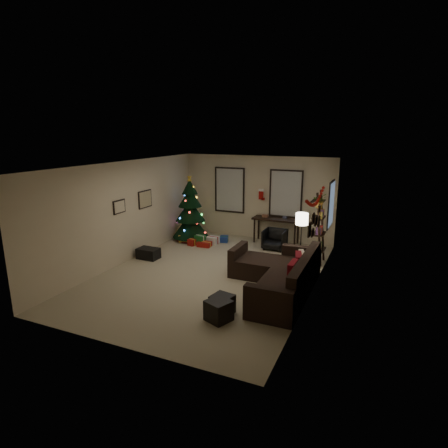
# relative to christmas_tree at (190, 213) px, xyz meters

# --- Properties ---
(floor) EXTENTS (7.00, 7.00, 0.00)m
(floor) POSITION_rel_christmas_tree_xyz_m (1.89, -2.44, -0.89)
(floor) COLOR tan
(floor) RESTS_ON ground
(ceiling) EXTENTS (7.00, 7.00, 0.00)m
(ceiling) POSITION_rel_christmas_tree_xyz_m (1.89, -2.44, 1.81)
(ceiling) COLOR white
(ceiling) RESTS_ON floor
(wall_back) EXTENTS (5.00, 0.00, 5.00)m
(wall_back) POSITION_rel_christmas_tree_xyz_m (1.89, 1.06, 0.46)
(wall_back) COLOR beige
(wall_back) RESTS_ON floor
(wall_front) EXTENTS (5.00, 0.00, 5.00)m
(wall_front) POSITION_rel_christmas_tree_xyz_m (1.89, -5.94, 0.46)
(wall_front) COLOR beige
(wall_front) RESTS_ON floor
(wall_left) EXTENTS (0.00, 7.00, 7.00)m
(wall_left) POSITION_rel_christmas_tree_xyz_m (-0.61, -2.44, 0.46)
(wall_left) COLOR beige
(wall_left) RESTS_ON floor
(wall_right) EXTENTS (0.00, 7.00, 7.00)m
(wall_right) POSITION_rel_christmas_tree_xyz_m (4.39, -2.44, 0.46)
(wall_right) COLOR beige
(wall_right) RESTS_ON floor
(window_back_left) EXTENTS (1.05, 0.06, 1.50)m
(window_back_left) POSITION_rel_christmas_tree_xyz_m (0.94, 1.03, 0.66)
(window_back_left) COLOR #728CB2
(window_back_left) RESTS_ON wall_back
(window_back_right) EXTENTS (1.05, 0.06, 1.50)m
(window_back_right) POSITION_rel_christmas_tree_xyz_m (2.84, 1.03, 0.66)
(window_back_right) COLOR #728CB2
(window_back_right) RESTS_ON wall_back
(window_right_wall) EXTENTS (0.06, 0.90, 1.30)m
(window_right_wall) POSITION_rel_christmas_tree_xyz_m (4.36, 0.11, 0.61)
(window_right_wall) COLOR #728CB2
(window_right_wall) RESTS_ON wall_right
(christmas_tree) EXTENTS (1.16, 1.16, 2.15)m
(christmas_tree) POSITION_rel_christmas_tree_xyz_m (0.00, 0.00, 0.00)
(christmas_tree) COLOR black
(christmas_tree) RESTS_ON floor
(presents) EXTENTS (1.50, 1.01, 0.30)m
(presents) POSITION_rel_christmas_tree_xyz_m (0.48, -0.21, -0.78)
(presents) COLOR maroon
(presents) RESTS_ON floor
(sofa) EXTENTS (2.02, 2.92, 0.90)m
(sofa) POSITION_rel_christmas_tree_xyz_m (3.71, -2.65, -0.60)
(sofa) COLOR black
(sofa) RESTS_ON floor
(pillow_red_a) EXTENTS (0.13, 0.46, 0.46)m
(pillow_red_a) POSITION_rel_christmas_tree_xyz_m (4.10, -3.15, -0.25)
(pillow_red_a) COLOR maroon
(pillow_red_a) RESTS_ON sofa
(pillow_red_b) EXTENTS (0.25, 0.50, 0.48)m
(pillow_red_b) POSITION_rel_christmas_tree_xyz_m (4.10, -2.64, -0.25)
(pillow_red_b) COLOR maroon
(pillow_red_b) RESTS_ON sofa
(pillow_cream) EXTENTS (0.24, 0.41, 0.39)m
(pillow_cream) POSITION_rel_christmas_tree_xyz_m (4.10, -2.29, -0.26)
(pillow_cream) COLOR beige
(pillow_cream) RESTS_ON sofa
(ottoman_near) EXTENTS (0.46, 0.46, 0.37)m
(ottoman_near) POSITION_rel_christmas_tree_xyz_m (2.99, -4.21, -0.71)
(ottoman_near) COLOR black
(ottoman_near) RESTS_ON floor
(ottoman_far) EXTENTS (0.54, 0.54, 0.39)m
(ottoman_far) POSITION_rel_christmas_tree_xyz_m (3.04, -4.48, -0.70)
(ottoman_far) COLOR black
(ottoman_far) RESTS_ON floor
(desk) EXTENTS (1.48, 0.53, 0.80)m
(desk) POSITION_rel_christmas_tree_xyz_m (2.64, 0.78, -0.19)
(desk) COLOR black
(desk) RESTS_ON floor
(desk_chair) EXTENTS (0.60, 0.56, 0.61)m
(desk_chair) POSITION_rel_christmas_tree_xyz_m (2.78, 0.13, -0.58)
(desk_chair) COLOR black
(desk_chair) RESTS_ON floor
(bookshelf) EXTENTS (0.30, 0.57, 1.95)m
(bookshelf) POSITION_rel_christmas_tree_xyz_m (4.19, -0.55, 0.05)
(bookshelf) COLOR black
(bookshelf) RESTS_ON floor
(potted_plant) EXTENTS (0.53, 0.49, 0.49)m
(potted_plant) POSITION_rel_christmas_tree_xyz_m (4.19, -0.86, 0.92)
(potted_plant) COLOR #4C4C4C
(potted_plant) RESTS_ON bookshelf
(floor_lamp) EXTENTS (0.31, 0.31, 1.47)m
(floor_lamp) POSITION_rel_christmas_tree_xyz_m (3.84, -1.22, 0.34)
(floor_lamp) COLOR black
(floor_lamp) RESTS_ON floor
(art_map) EXTENTS (0.04, 0.60, 0.50)m
(art_map) POSITION_rel_christmas_tree_xyz_m (-0.59, -1.58, 0.67)
(art_map) COLOR black
(art_map) RESTS_ON wall_left
(art_abstract) EXTENTS (0.04, 0.45, 0.35)m
(art_abstract) POSITION_rel_christmas_tree_xyz_m (-0.59, -2.71, 0.66)
(art_abstract) COLOR black
(art_abstract) RESTS_ON wall_left
(gallery) EXTENTS (0.03, 1.25, 0.54)m
(gallery) POSITION_rel_christmas_tree_xyz_m (4.37, -2.51, 0.68)
(gallery) COLOR black
(gallery) RESTS_ON wall_right
(garland) EXTENTS (0.08, 1.90, 0.30)m
(garland) POSITION_rel_christmas_tree_xyz_m (4.34, -2.36, 1.17)
(garland) COLOR #A5140C
(garland) RESTS_ON wall_right
(stocking_left) EXTENTS (0.20, 0.05, 0.36)m
(stocking_left) POSITION_rel_christmas_tree_xyz_m (1.75, 1.11, 0.49)
(stocking_left) COLOR #990F0C
(stocking_left) RESTS_ON wall_back
(stocking_right) EXTENTS (0.20, 0.05, 0.36)m
(stocking_right) POSITION_rel_christmas_tree_xyz_m (2.08, 0.91, 0.61)
(stocking_right) COLOR #990F0C
(stocking_right) RESTS_ON wall_back
(storage_bin) EXTENTS (0.59, 0.40, 0.29)m
(storage_bin) POSITION_rel_christmas_tree_xyz_m (-0.19, -2.10, -0.75)
(storage_bin) COLOR black
(storage_bin) RESTS_ON floor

